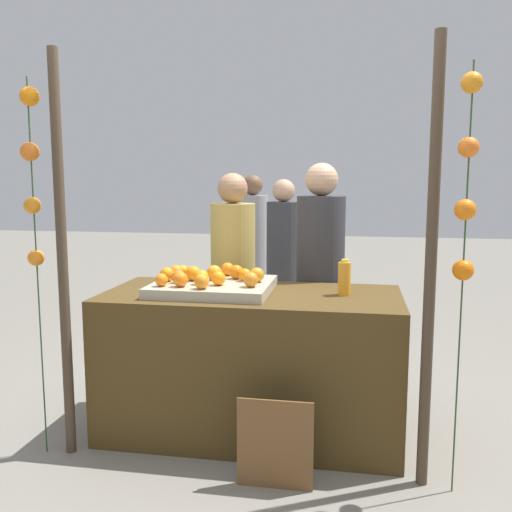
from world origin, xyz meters
TOP-DOWN VIEW (x-y plane):
  - ground_plane at (0.00, 0.00)m, footprint 24.00×24.00m
  - stall_counter at (0.00, 0.00)m, footprint 1.75×0.80m
  - orange_tray at (-0.23, -0.01)m, footprint 0.69×0.61m
  - orange_0 at (-0.39, 0.09)m, footprint 0.08×0.08m
  - orange_1 at (-0.17, -0.11)m, footprint 0.08×0.08m
  - orange_2 at (-0.12, 0.11)m, footprint 0.09×0.09m
  - orange_3 at (0.03, 0.03)m, footprint 0.09×0.09m
  - orange_4 at (-0.28, -0.10)m, footprint 0.08×0.08m
  - orange_5 at (-0.24, 0.05)m, footprint 0.09×0.09m
  - orange_6 at (-0.20, 0.22)m, footprint 0.08×0.08m
  - orange_7 at (-0.42, -0.08)m, footprint 0.08×0.08m
  - orange_8 at (-0.36, 0.01)m, footprint 0.09×0.09m
  - orange_9 at (-0.38, -0.19)m, footprint 0.09×0.09m
  - orange_10 at (-0.24, -0.23)m, footprint 0.09×0.09m
  - orange_11 at (-0.49, -0.19)m, footprint 0.07×0.07m
  - orange_12 at (0.02, -0.13)m, footprint 0.09×0.09m
  - orange_13 at (-0.47, 0.13)m, footprint 0.07×0.07m
  - orange_14 at (-0.48, 0.05)m, footprint 0.09×0.09m
  - orange_15 at (-0.51, -0.04)m, footprint 0.08×0.08m
  - orange_16 at (-0.05, 0.05)m, footprint 0.08×0.08m
  - juice_bottle at (0.54, 0.03)m, footprint 0.07×0.07m
  - chalkboard_sign at (0.23, -0.61)m, footprint 0.38×0.03m
  - vendor_left at (-0.25, 0.63)m, footprint 0.31×0.31m
  - vendor_right at (0.37, 0.58)m, footprint 0.33×0.33m
  - crowd_person_0 at (-0.05, 1.84)m, footprint 0.31×0.31m
  - crowd_person_1 at (-0.46, 2.52)m, footprint 0.31×0.31m
  - canopy_post_left at (-0.95, -0.44)m, footprint 0.06×0.06m
  - canopy_post_right at (0.95, -0.44)m, footprint 0.06×0.06m
  - garland_strand_left at (-1.09, -0.46)m, footprint 0.11×0.10m
  - garland_strand_right at (1.09, -0.49)m, footprint 0.10×0.11m

SIDE VIEW (x-z plane):
  - ground_plane at x=0.00m, z-range 0.00..0.00m
  - chalkboard_sign at x=0.23m, z-range -0.01..0.46m
  - stall_counter at x=0.00m, z-range 0.00..0.86m
  - crowd_person_0 at x=-0.05m, z-range -0.05..1.47m
  - vendor_left at x=-0.25m, z-range -0.05..1.51m
  - crowd_person_1 at x=-0.46m, z-range -0.05..1.52m
  - vendor_right at x=0.37m, z-range -0.06..1.58m
  - orange_tray at x=-0.23m, z-range 0.86..0.92m
  - orange_13 at x=-0.47m, z-range 0.92..0.99m
  - orange_11 at x=-0.49m, z-range 0.92..0.99m
  - orange_16 at x=-0.05m, z-range 0.92..0.99m
  - orange_7 at x=-0.42m, z-range 0.92..0.99m
  - orange_0 at x=-0.39m, z-range 0.92..0.99m
  - juice_bottle at x=0.54m, z-range 0.85..1.06m
  - orange_1 at x=-0.17m, z-range 0.92..1.00m
  - orange_6 at x=-0.20m, z-range 0.92..1.00m
  - orange_15 at x=-0.51m, z-range 0.92..1.00m
  - orange_4 at x=-0.28m, z-range 0.92..1.00m
  - orange_10 at x=-0.24m, z-range 0.92..1.00m
  - orange_9 at x=-0.38m, z-range 0.92..1.00m
  - orange_12 at x=0.02m, z-range 0.92..1.00m
  - orange_2 at x=-0.12m, z-range 0.92..1.00m
  - orange_14 at x=-0.48m, z-range 0.92..1.00m
  - orange_3 at x=0.03m, z-range 0.92..1.00m
  - orange_8 at x=-0.36m, z-range 0.92..1.00m
  - orange_5 at x=-0.24m, z-range 0.92..1.01m
  - canopy_post_left at x=-0.95m, z-range 0.00..2.20m
  - canopy_post_right at x=0.95m, z-range 0.00..2.20m
  - garland_strand_right at x=1.09m, z-range 0.47..2.52m
  - garland_strand_left at x=-1.09m, z-range 0.53..2.58m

